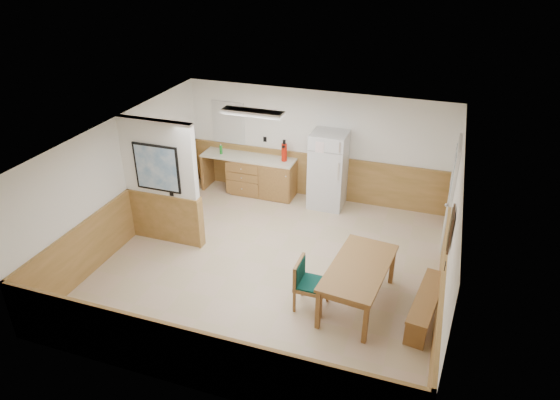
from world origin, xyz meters
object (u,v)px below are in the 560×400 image
at_px(dining_table, 359,271).
at_px(soap_bottle, 221,150).
at_px(refrigerator, 328,170).
at_px(fire_extinguisher, 284,152).
at_px(dining_bench, 427,301).
at_px(dining_chair, 306,280).

distance_m(dining_table, soap_bottle, 5.02).
height_order(dining_table, soap_bottle, soap_bottle).
bearing_deg(soap_bottle, refrigerator, -0.06).
xyz_separation_m(refrigerator, fire_extinguisher, (-1.04, 0.10, 0.26)).
height_order(refrigerator, dining_bench, refrigerator).
height_order(dining_table, dining_chair, dining_chair).
distance_m(dining_table, fire_extinguisher, 4.05).
distance_m(dining_chair, soap_bottle, 4.68).
distance_m(dining_bench, soap_bottle, 5.93).
distance_m(fire_extinguisher, soap_bottle, 1.52).
xyz_separation_m(dining_table, dining_chair, (-0.78, -0.30, -0.16)).
xyz_separation_m(dining_table, fire_extinguisher, (-2.35, 3.27, 0.46)).
relative_size(dining_table, fire_extinguisher, 3.67).
xyz_separation_m(dining_bench, dining_chair, (-1.87, -0.30, 0.15)).
distance_m(dining_table, dining_bench, 1.14).
relative_size(fire_extinguisher, soap_bottle, 2.41).
bearing_deg(dining_table, soap_bottle, 146.76).
bearing_deg(fire_extinguisher, dining_bench, -41.74).
bearing_deg(fire_extinguisher, refrigerator, -3.43).
relative_size(refrigerator, fire_extinguisher, 3.49).
bearing_deg(refrigerator, soap_bottle, -179.61).
bearing_deg(dining_table, fire_extinguisher, 131.92).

